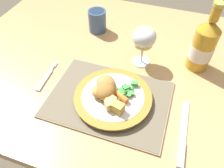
{
  "coord_description": "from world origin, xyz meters",
  "views": [
    {
      "loc": [
        0.11,
        -0.57,
        1.27
      ],
      "look_at": [
        -0.04,
        -0.15,
        0.78
      ],
      "focal_mm": 35.0,
      "sensor_mm": 36.0,
      "label": 1
    }
  ],
  "objects": [
    {
      "name": "ground_plane",
      "position": [
        0.0,
        0.0,
        0.0
      ],
      "size": [
        6.0,
        6.0,
        0.0
      ],
      "primitive_type": "plane",
      "color": "brown"
    },
    {
      "name": "bottle",
      "position": [
        0.2,
        0.06,
        0.83
      ],
      "size": [
        0.08,
        0.08,
        0.24
      ],
      "color": "gold",
      "rests_on": "dining_table"
    },
    {
      "name": "breaded_croquettes",
      "position": [
        -0.05,
        -0.18,
        0.79
      ],
      "size": [
        0.08,
        0.1,
        0.04
      ],
      "color": "#B77F3D",
      "rests_on": "dinner_plate"
    },
    {
      "name": "glazed_carrots",
      "position": [
        -0.01,
        -0.2,
        0.78
      ],
      "size": [
        0.07,
        0.07,
        0.02
      ],
      "color": "orange",
      "rests_on": "dinner_plate"
    },
    {
      "name": "fork",
      "position": [
        -0.26,
        -0.16,
        0.74
      ],
      "size": [
        0.02,
        0.14,
        0.01
      ],
      "color": "silver",
      "rests_on": "dining_table"
    },
    {
      "name": "wine_glass",
      "position": [
        0.02,
        0.02,
        0.84
      ],
      "size": [
        0.08,
        0.08,
        0.14
      ],
      "color": "silver",
      "rests_on": "dining_table"
    },
    {
      "name": "table_knife",
      "position": [
        0.19,
        -0.24,
        0.74
      ],
      "size": [
        0.02,
        0.21,
        0.01
      ],
      "color": "silver",
      "rests_on": "dining_table"
    },
    {
      "name": "drinking_cup",
      "position": [
        -0.2,
        0.15,
        0.79
      ],
      "size": [
        0.07,
        0.07,
        0.09
      ],
      "color": "#385684",
      "rests_on": "dining_table"
    },
    {
      "name": "roast_potatoes",
      "position": [
        -0.01,
        -0.22,
        0.78
      ],
      "size": [
        0.07,
        0.05,
        0.03
      ],
      "color": "gold",
      "rests_on": "dinner_plate"
    },
    {
      "name": "dinner_plate",
      "position": [
        -0.02,
        -0.18,
        0.76
      ],
      "size": [
        0.23,
        0.23,
        0.02
      ],
      "color": "silver",
      "rests_on": "placemat"
    },
    {
      "name": "placemat",
      "position": [
        -0.04,
        -0.18,
        0.74
      ],
      "size": [
        0.36,
        0.26,
        0.01
      ],
      "color": "gray",
      "rests_on": "dining_table"
    },
    {
      "name": "green_beans_pile",
      "position": [
        0.01,
        -0.16,
        0.77
      ],
      "size": [
        0.06,
        0.08,
        0.02
      ],
      "color": "#4CA84C",
      "rests_on": "dinner_plate"
    },
    {
      "name": "dining_table",
      "position": [
        0.0,
        0.0,
        0.65
      ],
      "size": [
        1.31,
        0.87,
        0.74
      ],
      "color": "tan",
      "rests_on": "ground"
    }
  ]
}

